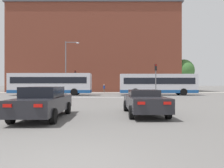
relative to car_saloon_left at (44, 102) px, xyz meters
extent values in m
cube|color=silver|center=(2.34, 15.90, -0.77)|extent=(9.83, 0.30, 0.01)
cube|color=#A09B91|center=(2.34, 31.17, -0.76)|extent=(70.92, 2.50, 0.01)
cube|color=brown|center=(-0.54, 39.37, 8.37)|extent=(35.85, 11.47, 18.28)
cube|color=#4C4F56|center=(-0.54, 39.37, 18.41)|extent=(36.56, 11.93, 1.78)
cube|color=brown|center=(11.07, 40.84, 20.58)|extent=(0.90, 0.90, 2.56)
cube|color=#232328|center=(0.00, 0.01, -0.10)|extent=(1.84, 4.87, 0.69)
cube|color=black|center=(0.00, -0.04, 0.48)|extent=(1.57, 2.20, 0.48)
cylinder|color=black|center=(-0.88, 1.51, -0.45)|extent=(0.22, 0.64, 0.64)
cylinder|color=black|center=(0.86, 1.52, -0.45)|extent=(0.22, 0.64, 0.64)
cylinder|color=black|center=(-0.86, -1.50, -0.45)|extent=(0.22, 0.64, 0.64)
cylinder|color=black|center=(0.88, -1.49, -0.45)|extent=(0.22, 0.64, 0.64)
cube|color=red|center=(-0.55, -2.44, 0.07)|extent=(0.32, 0.05, 0.12)
cube|color=red|center=(0.58, -2.44, 0.07)|extent=(0.32, 0.05, 0.12)
cube|color=#232328|center=(4.99, 1.24, -0.12)|extent=(1.91, 4.88, 0.67)
cube|color=#232328|center=(4.99, 1.36, 0.38)|extent=(1.57, 1.49, 0.33)
cylinder|color=black|center=(4.10, 2.71, -0.45)|extent=(0.24, 0.65, 0.64)
cylinder|color=black|center=(5.80, 2.76, -0.45)|extent=(0.24, 0.65, 0.64)
cylinder|color=black|center=(4.18, -0.28, -0.45)|extent=(0.24, 0.65, 0.64)
cylinder|color=black|center=(5.89, -0.24, -0.45)|extent=(0.24, 0.65, 0.64)
cube|color=red|center=(4.51, -1.21, 0.05)|extent=(0.32, 0.06, 0.12)
cube|color=red|center=(5.61, -1.18, 0.05)|extent=(0.32, 0.06, 0.12)
cube|color=silver|center=(9.96, 21.53, 0.94)|extent=(10.98, 2.52, 2.72)
cube|color=#194C8E|center=(9.96, 21.53, -0.20)|extent=(11.00, 2.54, 0.44)
cube|color=black|center=(9.96, 21.53, 1.30)|extent=(10.10, 2.55, 0.90)
cylinder|color=black|center=(6.55, 20.33, -0.27)|extent=(1.00, 0.28, 1.00)
cylinder|color=black|center=(6.55, 22.74, -0.27)|extent=(1.00, 0.28, 1.00)
cylinder|color=black|center=(13.36, 20.33, -0.27)|extent=(1.00, 0.28, 1.00)
cylinder|color=black|center=(13.36, 22.74, -0.27)|extent=(1.00, 0.28, 1.00)
cube|color=silver|center=(-5.62, 21.24, 0.99)|extent=(11.65, 2.52, 2.81)
cube|color=#194C8E|center=(-5.62, 21.24, -0.20)|extent=(11.67, 2.54, 0.44)
cube|color=black|center=(-5.62, 21.24, 1.39)|extent=(10.72, 2.55, 0.90)
cylinder|color=black|center=(-9.23, 20.03, -0.27)|extent=(1.00, 0.28, 1.00)
cylinder|color=black|center=(-9.23, 22.45, -0.27)|extent=(1.00, 0.28, 1.00)
cylinder|color=black|center=(-2.01, 20.03, -0.27)|extent=(1.00, 0.28, 1.00)
cylinder|color=black|center=(-2.01, 22.45, -0.27)|extent=(1.00, 0.28, 1.00)
cylinder|color=slate|center=(8.76, 16.93, 0.89)|extent=(0.12, 0.12, 3.33)
cube|color=black|center=(8.76, 16.93, 2.96)|extent=(0.26, 0.20, 0.80)
sphere|color=red|center=(8.76, 16.80, 3.21)|extent=(0.17, 0.17, 0.17)
sphere|color=black|center=(8.76, 16.80, 2.96)|extent=(0.17, 0.17, 0.17)
sphere|color=black|center=(8.76, 16.80, 2.70)|extent=(0.17, 0.17, 0.17)
cylinder|color=slate|center=(-3.61, 30.42, 0.92)|extent=(0.12, 0.12, 3.38)
cube|color=black|center=(-3.61, 30.42, 3.01)|extent=(0.26, 0.20, 0.80)
sphere|color=red|center=(-3.61, 30.29, 3.27)|extent=(0.17, 0.17, 0.17)
sphere|color=black|center=(-3.61, 30.29, 3.01)|extent=(0.17, 0.17, 0.17)
sphere|color=black|center=(-3.61, 30.29, 2.76)|extent=(0.17, 0.17, 0.17)
cylinder|color=slate|center=(-3.90, 23.38, 3.35)|extent=(0.16, 0.16, 8.25)
cylinder|color=slate|center=(-2.98, 23.38, 7.33)|extent=(1.85, 0.10, 0.10)
ellipsoid|color=#B2B2B7|center=(-2.05, 23.38, 7.23)|extent=(0.50, 0.36, 0.22)
cylinder|color=brown|center=(1.72, 31.24, -0.40)|extent=(0.13, 0.13, 0.75)
cylinder|color=brown|center=(1.79, 31.39, -0.40)|extent=(0.13, 0.13, 0.75)
cube|color=navy|center=(1.75, 31.31, 0.27)|extent=(0.36, 0.45, 0.59)
sphere|color=tan|center=(1.75, 31.31, 0.68)|extent=(0.22, 0.22, 0.22)
cylinder|color=black|center=(-9.04, 31.41, -0.38)|extent=(0.13, 0.13, 0.77)
cylinder|color=black|center=(-8.87, 31.44, -0.38)|extent=(0.13, 0.13, 0.77)
cube|color=navy|center=(-8.95, 31.43, 0.31)|extent=(0.43, 0.28, 0.61)
sphere|color=tan|center=(-8.95, 31.43, 0.73)|extent=(0.23, 0.23, 0.23)
cylinder|color=#333851|center=(12.56, 30.95, -0.35)|extent=(0.13, 0.13, 0.85)
cylinder|color=#333851|center=(12.57, 30.78, -0.35)|extent=(0.13, 0.13, 0.85)
cube|color=#232328|center=(12.57, 30.86, 0.41)|extent=(0.24, 0.41, 0.67)
sphere|color=tan|center=(12.57, 30.86, 0.88)|extent=(0.25, 0.25, 0.25)
cylinder|color=#4C3823|center=(18.38, 35.63, 0.51)|extent=(0.36, 0.36, 2.55)
ellipsoid|color=#3D7033|center=(18.38, 35.63, 3.69)|extent=(4.49, 4.49, 4.71)
camera|label=1|loc=(3.27, -10.38, 0.86)|focal=35.00mm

